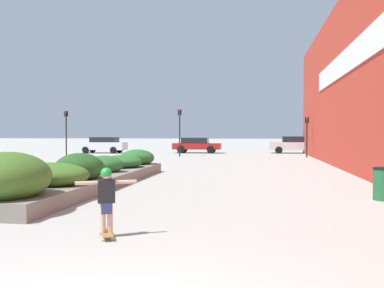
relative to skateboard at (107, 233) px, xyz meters
The scene contains 11 objects.
building_wall_right 14.72m from the skateboard, 58.89° to the left, with size 0.67×44.32×9.06m.
planter_box 7.03m from the skateboard, 115.90° to the left, with size 2.22×12.61×1.45m.
skateboard is the anchor object (origin of this frame).
skateboarder 0.73m from the skateboard, 116.57° to the left, with size 1.02×0.52×1.17m.
trash_bin 8.15m from the skateboard, 40.41° to the left, with size 0.62×0.62×0.92m.
car_leftmost 33.22m from the skateboard, 95.33° to the left, with size 4.53×1.92×1.46m.
car_center_right 33.71m from the skateboard, 110.57° to the left, with size 4.39×1.93×1.52m.
car_rightmost 34.54m from the skateboard, 79.83° to the left, with size 4.51×2.03×1.59m.
traffic_light_left 27.12m from the skateboard, 97.59° to the left, with size 0.28×0.30×3.82m.
traffic_light_right 27.75m from the skateboard, 76.45° to the left, with size 0.28×0.30×3.15m.
traffic_light_far_left 29.50m from the skateboard, 116.49° to the left, with size 0.28×0.30×3.74m.
Camera 1 is at (1.57, -3.68, 1.87)m, focal length 40.00 mm.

